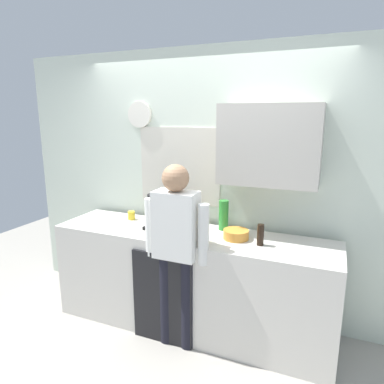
{
  "coord_description": "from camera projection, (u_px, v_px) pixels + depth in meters",
  "views": [
    {
      "loc": [
        1.15,
        -2.4,
        1.98
      ],
      "look_at": [
        0.04,
        0.25,
        1.33
      ],
      "focal_mm": 31.96,
      "sensor_mm": 36.0,
      "label": 1
    }
  ],
  "objects": [
    {
      "name": "bottle_amber_beer",
      "position": [
        192.0,
        214.0,
        3.27
      ],
      "size": [
        0.06,
        0.06,
        0.23
      ],
      "primitive_type": "cylinder",
      "color": "brown",
      "rests_on": "kitchen_counter"
    },
    {
      "name": "bottle_clear_soda",
      "position": [
        224.0,
        215.0,
        3.16
      ],
      "size": [
        0.09,
        0.09,
        0.28
      ],
      "primitive_type": "cylinder",
      "color": "#2D8C33",
      "rests_on": "kitchen_counter"
    },
    {
      "name": "bottle_dark_sauce",
      "position": [
        260.0,
        235.0,
        2.79
      ],
      "size": [
        0.06,
        0.06,
        0.18
      ],
      "primitive_type": "cylinder",
      "color": "black",
      "rests_on": "kitchen_counter"
    },
    {
      "name": "back_wall_assembly",
      "position": [
        214.0,
        179.0,
        3.32
      ],
      "size": [
        4.19,
        0.42,
        2.6
      ],
      "color": "silver",
      "rests_on": "ground_plane"
    },
    {
      "name": "kitchen_counter",
      "position": [
        191.0,
        280.0,
        3.19
      ],
      "size": [
        2.59,
        0.64,
        0.93
      ],
      "primitive_type": "cube",
      "color": "beige",
      "rests_on": "ground_plane"
    },
    {
      "name": "ground_plane",
      "position": [
        177.0,
        343.0,
        3.03
      ],
      "size": [
        8.0,
        8.0,
        0.0
      ],
      "primitive_type": "plane",
      "color": "#9E998E"
    },
    {
      "name": "cup_yellow_cup",
      "position": [
        131.0,
        215.0,
        3.49
      ],
      "size": [
        0.07,
        0.07,
        0.09
      ],
      "primitive_type": "cylinder",
      "color": "yellow",
      "rests_on": "kitchen_counter"
    },
    {
      "name": "dishwasher_panel",
      "position": [
        162.0,
        299.0,
        2.96
      ],
      "size": [
        0.56,
        0.02,
        0.84
      ],
      "primitive_type": "cube",
      "color": "black",
      "rests_on": "ground_plane"
    },
    {
      "name": "person_at_sink",
      "position": [
        176.0,
        242.0,
        2.82
      ],
      "size": [
        0.57,
        0.22,
        1.6
      ],
      "rotation": [
        0.0,
        0.0,
        -0.22
      ],
      "color": "black",
      "rests_on": "ground_plane"
    },
    {
      "name": "storage_canister",
      "position": [
        198.0,
        233.0,
        2.84
      ],
      "size": [
        0.14,
        0.14,
        0.17
      ],
      "primitive_type": "cylinder",
      "color": "silver",
      "rests_on": "kitchen_counter"
    },
    {
      "name": "mixing_bowl",
      "position": [
        236.0,
        234.0,
        2.95
      ],
      "size": [
        0.22,
        0.22,
        0.08
      ],
      "primitive_type": "cylinder",
      "color": "orange",
      "rests_on": "kitchen_counter"
    },
    {
      "name": "coffee_maker",
      "position": [
        158.0,
        213.0,
        3.22
      ],
      "size": [
        0.2,
        0.2,
        0.33
      ],
      "color": "black",
      "rests_on": "kitchen_counter"
    }
  ]
}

